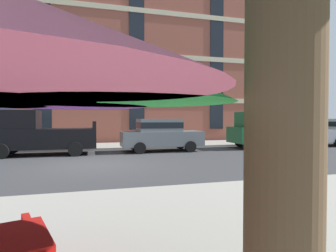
# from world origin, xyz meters

# --- Properties ---
(ground_plane) EXTENTS (120.00, 120.00, 0.00)m
(ground_plane) POSITION_xyz_m (0.00, 0.00, 0.00)
(ground_plane) COLOR #38383A
(sidewalk_far) EXTENTS (56.00, 3.60, 0.12)m
(sidewalk_far) POSITION_xyz_m (0.00, 6.80, 0.06)
(sidewalk_far) COLOR #9E998E
(sidewalk_far) RESTS_ON ground
(apartment_building) EXTENTS (37.82, 12.08, 16.00)m
(apartment_building) POSITION_xyz_m (0.00, 14.99, 8.00)
(apartment_building) COLOR #934C3D
(apartment_building) RESTS_ON ground
(pickup_black) EXTENTS (5.10, 2.12, 2.20)m
(pickup_black) POSITION_xyz_m (-2.64, 3.70, 1.03)
(pickup_black) COLOR black
(pickup_black) RESTS_ON ground
(sedan_gray) EXTENTS (4.40, 1.98, 1.78)m
(sedan_gray) POSITION_xyz_m (3.60, 3.70, 0.95)
(sedan_gray) COLOR slate
(sedan_gray) RESTS_ON ground
(pickup_green) EXTENTS (5.10, 2.12, 2.20)m
(pickup_green) POSITION_xyz_m (10.38, 3.70, 1.03)
(pickup_green) COLOR #195933
(pickup_green) RESTS_ON ground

